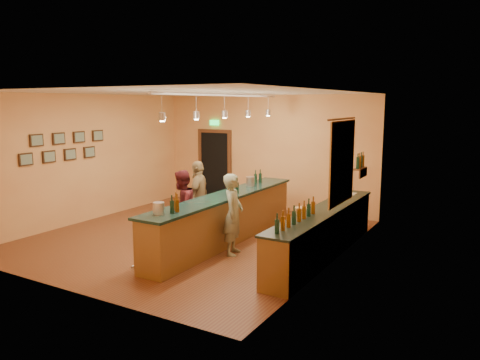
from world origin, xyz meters
The scene contains 17 objects.
floor centered at (0.00, 0.00, 0.00)m, with size 7.00×7.00×0.00m, color maroon.
ceiling centered at (0.00, 0.00, 3.20)m, with size 6.50×7.00×0.02m, color silver.
wall_back centered at (0.00, 3.50, 1.60)m, with size 6.50×0.02×3.20m, color #DA8C52.
wall_front centered at (0.00, -3.50, 1.60)m, with size 6.50×0.02×3.20m, color #DA8C52.
wall_left centered at (-3.25, 0.00, 1.60)m, with size 0.02×7.00×3.20m, color #DA8C52.
wall_right centered at (3.25, 0.00, 1.60)m, with size 0.02×7.00×3.20m, color #DA8C52.
doorway centered at (-1.70, 3.47, 1.13)m, with size 1.15×0.09×2.48m.
tapestry centered at (3.23, 0.40, 1.85)m, with size 0.03×1.40×1.60m, color #95361D.
bottle_shelf centered at (3.17, 1.90, 1.67)m, with size 0.17×0.55×0.54m.
picture_grid centered at (-3.21, -0.75, 1.95)m, with size 0.06×2.20×0.70m, color #382111, non-canonical shape.
back_counter centered at (2.97, 0.18, 0.49)m, with size 0.60×4.55×1.27m.
tasting_bar centered at (0.83, 0.00, 0.61)m, with size 0.73×5.10×1.38m.
pendant_track centered at (0.83, 0.00, 2.98)m, with size 0.11×4.60×0.50m.
bartender centered at (1.38, -0.57, 0.81)m, with size 0.59×0.39×1.62m, color gray.
customer_a centered at (0.00, -0.44, 0.78)m, with size 0.76×0.59×1.57m, color #59191E.
customer_b centered at (-0.10, 0.35, 0.84)m, with size 0.99×0.41×1.69m, color #997A51.
bar_stool centered at (2.04, 1.31, 0.51)m, with size 0.32×0.32×0.66m.
Camera 1 is at (6.01, -8.26, 2.97)m, focal length 35.00 mm.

